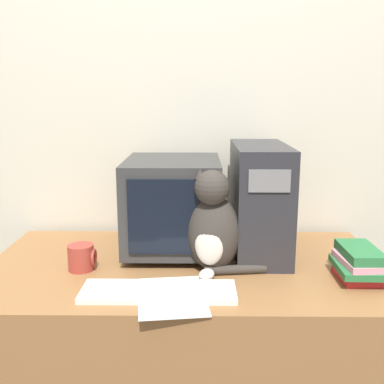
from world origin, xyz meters
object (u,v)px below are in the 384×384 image
book_stack (359,264)px  cat (213,228)px  crt_monitor (173,204)px  computer_tower (259,200)px  keyboard (159,291)px  pen (124,285)px  mug (82,257)px

book_stack → cat: bearing=172.1°
crt_monitor → computer_tower: bearing=-2.4°
crt_monitor → cat: bearing=-54.2°
crt_monitor → keyboard: size_ratio=0.88×
keyboard → computer_tower: bearing=47.2°
keyboard → pen: size_ratio=4.20×
mug → keyboard: bearing=-34.4°
crt_monitor → computer_tower: size_ratio=0.94×
computer_tower → pen: bearing=-145.4°
computer_tower → mug: computer_tower is taller
keyboard → cat: size_ratio=1.31×
crt_monitor → pen: crt_monitor is taller
computer_tower → mug: size_ratio=4.64×
crt_monitor → keyboard: (-0.02, -0.41, -0.19)m
book_stack → mug: size_ratio=2.15×
cat → book_stack: cat is taller
mug → book_stack: bearing=-4.4°
pen → crt_monitor: bearing=67.4°
crt_monitor → mug: bearing=-146.8°
keyboard → book_stack: (0.68, 0.13, 0.05)m
crt_monitor → cat: size_ratio=1.15×
crt_monitor → mug: (-0.32, -0.21, -0.15)m
computer_tower → cat: (-0.19, -0.20, -0.06)m
computer_tower → pen: size_ratio=3.92×
cat → book_stack: bearing=8.1°
cat → pen: size_ratio=3.21×
crt_monitor → book_stack: (0.66, -0.29, -0.14)m
keyboard → cat: 0.31m
computer_tower → pen: computer_tower is taller
cat → mug: size_ratio=3.80×
crt_monitor → pen: size_ratio=3.68×
keyboard → pen: (-0.12, 0.06, -0.01)m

